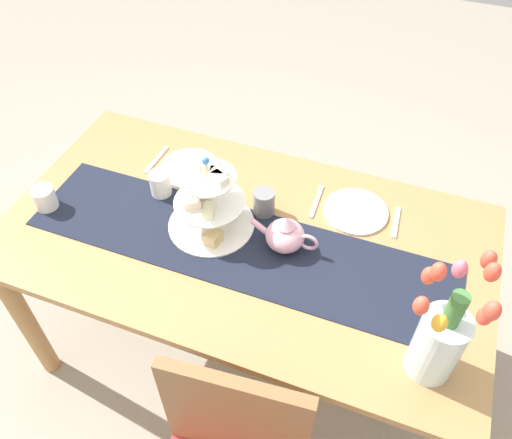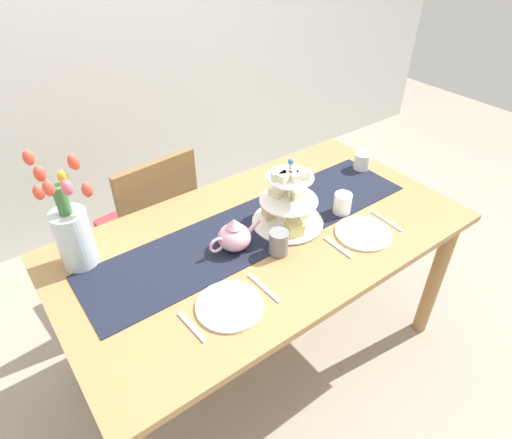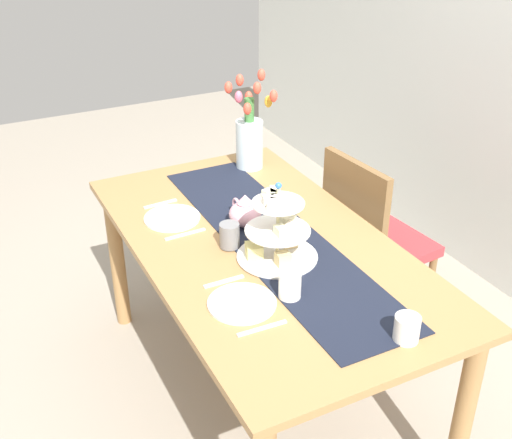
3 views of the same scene
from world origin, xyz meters
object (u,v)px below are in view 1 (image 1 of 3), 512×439
at_px(dinner_plate_right, 190,168).
at_px(mug_white_text, 160,184).
at_px(teapot, 285,235).
at_px(fork_right, 224,177).
at_px(tulip_vase, 441,337).
at_px(knife_left, 317,201).
at_px(dining_table, 245,254).
at_px(dinner_plate_left, 356,211).
at_px(mug_grey, 264,202).
at_px(knife_right, 157,160).
at_px(cream_jug, 45,198).
at_px(fork_left, 396,222).
at_px(tiered_cake_stand, 211,204).

height_order(dinner_plate_right, mug_white_text, mug_white_text).
relative_size(teapot, fork_right, 1.59).
bearing_deg(tulip_vase, knife_left, -47.75).
relative_size(dining_table, fork_right, 11.16).
distance_m(dinner_plate_left, mug_grey, 0.33).
bearing_deg(knife_right, dining_table, 152.73).
bearing_deg(mug_white_text, knife_left, -163.73).
height_order(dinner_plate_right, knife_right, dinner_plate_right).
bearing_deg(knife_right, cream_jug, 56.54).
xyz_separation_m(cream_jug, fork_right, (-0.53, -0.37, -0.04)).
distance_m(teapot, dinner_plate_left, 0.31).
relative_size(knife_left, knife_right, 1.00).
relative_size(knife_left, mug_white_text, 1.79).
height_order(knife_right, mug_grey, mug_grey).
relative_size(fork_left, dinner_plate_right, 0.65).
distance_m(cream_jug, dinner_plate_right, 0.54).
bearing_deg(mug_grey, tulip_vase, 147.75).
bearing_deg(teapot, dinner_plate_right, -27.15).
xyz_separation_m(fork_left, knife_right, (0.95, 0.00, 0.00)).
bearing_deg(tulip_vase, knife_right, -24.60).
distance_m(fork_left, fork_right, 0.66).
height_order(teapot, fork_left, teapot).
bearing_deg(mug_grey, mug_white_text, 6.22).
bearing_deg(mug_grey, dinner_plate_left, -158.97).
bearing_deg(mug_grey, knife_left, -143.89).
height_order(tulip_vase, fork_right, tulip_vase).
height_order(dining_table, mug_grey, mug_grey).
bearing_deg(knife_left, teapot, 80.41).
bearing_deg(mug_white_text, dinner_plate_left, -167.00).
bearing_deg(dinner_plate_right, tiered_cake_stand, 130.51).
bearing_deg(dining_table, tulip_vase, 157.39).
bearing_deg(knife_right, knife_left, 180.00).
distance_m(tulip_vase, fork_right, 0.99).
distance_m(tiered_cake_stand, dinner_plate_left, 0.52).
xyz_separation_m(fork_right, mug_grey, (-0.21, 0.12, 0.05)).
height_order(knife_left, mug_grey, mug_grey).
bearing_deg(tiered_cake_stand, teapot, 179.26).
bearing_deg(mug_white_text, cream_jug, 30.59).
relative_size(fork_left, knife_right, 0.88).
height_order(dining_table, knife_right, knife_right).
height_order(dining_table, dinner_plate_left, dinner_plate_left).
xyz_separation_m(dining_table, tiered_cake_stand, (0.12, -0.00, 0.21)).
bearing_deg(dinner_plate_right, fork_right, 180.00).
relative_size(dining_table, dinner_plate_right, 7.28).
xyz_separation_m(tulip_vase, dinner_plate_right, (0.98, -0.51, -0.15)).
distance_m(tulip_vase, knife_right, 1.25).
bearing_deg(fork_right, knife_right, 0.00).
relative_size(tulip_vase, dinner_plate_left, 1.97).
distance_m(dining_table, mug_grey, 0.20).
bearing_deg(tiered_cake_stand, cream_jug, 12.39).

